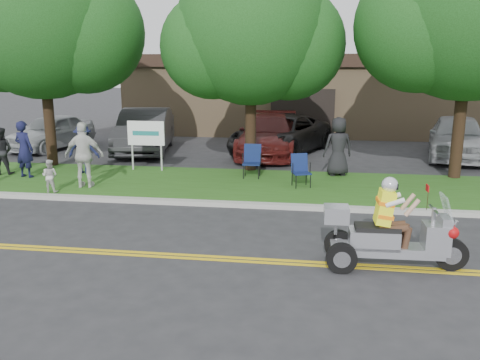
# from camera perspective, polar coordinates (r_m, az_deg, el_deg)

# --- Properties ---
(ground) EXTENTS (120.00, 120.00, 0.00)m
(ground) POSITION_cam_1_polar(r_m,az_deg,el_deg) (10.42, -6.67, -7.48)
(ground) COLOR #28282B
(ground) RESTS_ON ground
(centerline_near) EXTENTS (60.00, 0.10, 0.01)m
(centerline_near) POSITION_cam_1_polar(r_m,az_deg,el_deg) (9.90, -7.54, -8.61)
(centerline_near) COLOR gold
(centerline_near) RESTS_ON ground
(centerline_far) EXTENTS (60.00, 0.10, 0.01)m
(centerline_far) POSITION_cam_1_polar(r_m,az_deg,el_deg) (10.04, -7.29, -8.28)
(centerline_far) COLOR gold
(centerline_far) RESTS_ON ground
(curb) EXTENTS (60.00, 0.25, 0.12)m
(curb) POSITION_cam_1_polar(r_m,az_deg,el_deg) (13.22, -3.27, -2.64)
(curb) COLOR #A8A89E
(curb) RESTS_ON ground
(grass_verge) EXTENTS (60.00, 4.00, 0.10)m
(grass_verge) POSITION_cam_1_polar(r_m,az_deg,el_deg) (15.27, -1.65, -0.48)
(grass_verge) COLOR #275215
(grass_verge) RESTS_ON ground
(commercial_building) EXTENTS (18.00, 8.20, 4.00)m
(commercial_building) POSITION_cam_1_polar(r_m,az_deg,el_deg) (28.43, 7.29, 9.76)
(commercial_building) COLOR #9E7F5B
(commercial_building) RESTS_ON ground
(tree_left) EXTENTS (6.62, 5.40, 7.78)m
(tree_left) POSITION_cam_1_polar(r_m,az_deg,el_deg) (18.80, -21.22, 15.96)
(tree_left) COLOR #332114
(tree_left) RESTS_ON ground
(tree_mid) EXTENTS (5.88, 4.80, 7.05)m
(tree_mid) POSITION_cam_1_polar(r_m,az_deg,el_deg) (16.78, 1.44, 15.83)
(tree_mid) COLOR #332114
(tree_mid) RESTS_ON ground
(tree_right) EXTENTS (6.86, 5.60, 8.07)m
(tree_right) POSITION_cam_1_polar(r_m,az_deg,el_deg) (17.08, 24.61, 16.64)
(tree_right) COLOR #332114
(tree_right) RESTS_ON ground
(business_sign) EXTENTS (1.25, 0.06, 1.75)m
(business_sign) POSITION_cam_1_polar(r_m,az_deg,el_deg) (17.09, -10.50, 4.88)
(business_sign) COLOR silver
(business_sign) RESTS_ON ground
(trike_scooter) EXTENTS (2.58, 0.87, 1.69)m
(trike_scooter) POSITION_cam_1_polar(r_m,az_deg,el_deg) (9.56, 16.29, -6.10)
(trike_scooter) COLOR black
(trike_scooter) RESTS_ON ground
(lawn_chair_a) EXTENTS (0.55, 0.57, 1.03)m
(lawn_chair_a) POSITION_cam_1_polar(r_m,az_deg,el_deg) (15.93, 1.37, 2.41)
(lawn_chair_a) COLOR black
(lawn_chair_a) RESTS_ON grass_verge
(lawn_chair_b) EXTENTS (0.64, 0.65, 0.94)m
(lawn_chair_b) POSITION_cam_1_polar(r_m,az_deg,el_deg) (14.85, 6.79, 1.34)
(lawn_chair_b) COLOR black
(lawn_chair_b) RESTS_ON grass_verge
(spectator_adult_left) EXTENTS (0.72, 0.56, 1.77)m
(spectator_adult_left) POSITION_cam_1_polar(r_m,az_deg,el_deg) (17.20, -23.07, 3.20)
(spectator_adult_left) COLOR #131537
(spectator_adult_left) RESTS_ON grass_verge
(spectator_adult_mid) EXTENTS (0.83, 0.70, 1.51)m
(spectator_adult_mid) POSITION_cam_1_polar(r_m,az_deg,el_deg) (18.00, -25.25, 2.97)
(spectator_adult_mid) COLOR black
(spectator_adult_mid) RESTS_ON grass_verge
(spectator_adult_right) EXTENTS (1.15, 0.58, 1.89)m
(spectator_adult_right) POSITION_cam_1_polar(r_m,az_deg,el_deg) (15.20, -17.09, 2.71)
(spectator_adult_right) COLOR silver
(spectator_adult_right) RESTS_ON grass_verge
(spectator_chair_a) EXTENTS (1.04, 0.63, 1.57)m
(spectator_chair_a) POSITION_cam_1_polar(r_m,az_deg,el_deg) (17.19, -17.18, 3.32)
(spectator_chair_a) COLOR #161A3F
(spectator_chair_a) RESTS_ON grass_verge
(spectator_chair_b) EXTENTS (1.03, 0.80, 1.86)m
(spectator_chair_b) POSITION_cam_1_polar(r_m,az_deg,el_deg) (16.38, 10.96, 3.73)
(spectator_chair_b) COLOR black
(spectator_chair_b) RESTS_ON grass_verge
(child_right) EXTENTS (0.45, 0.36, 0.92)m
(child_right) POSITION_cam_1_polar(r_m,az_deg,el_deg) (15.03, -20.58, 0.44)
(child_right) COLOR beige
(child_right) RESTS_ON grass_verge
(parked_car_far_left) EXTENTS (2.56, 4.59, 1.48)m
(parked_car_far_left) POSITION_cam_1_polar(r_m,az_deg,el_deg) (23.11, -20.42, 5.10)
(parked_car_far_left) COLOR #A0A3A7
(parked_car_far_left) RESTS_ON ground
(parked_car_left) EXTENTS (2.80, 5.63, 1.77)m
(parked_car_left) POSITION_cam_1_polar(r_m,az_deg,el_deg) (21.26, -10.63, 5.47)
(parked_car_left) COLOR #2D2D2F
(parked_car_left) RESTS_ON ground
(parked_car_mid) EXTENTS (4.40, 6.12, 1.55)m
(parked_car_mid) POSITION_cam_1_polar(r_m,az_deg,el_deg) (20.59, 4.60, 5.09)
(parked_car_mid) COLOR black
(parked_car_mid) RESTS_ON ground
(parked_car_right) EXTENTS (2.24, 5.47, 1.58)m
(parked_car_right) POSITION_cam_1_polar(r_m,az_deg,el_deg) (20.32, 3.25, 5.05)
(parked_car_right) COLOR #501412
(parked_car_right) RESTS_ON ground
(parked_car_far_right) EXTENTS (2.93, 5.23, 1.68)m
(parked_car_far_right) POSITION_cam_1_polar(r_m,az_deg,el_deg) (21.17, 23.17, 4.47)
(parked_car_far_right) COLOR #989A9F
(parked_car_far_right) RESTS_ON ground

